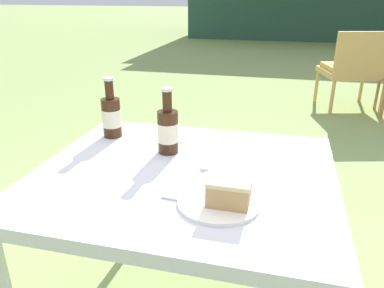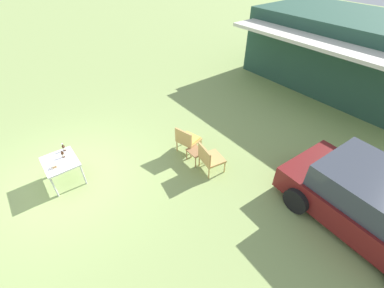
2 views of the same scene
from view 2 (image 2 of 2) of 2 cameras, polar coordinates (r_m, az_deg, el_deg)
name	(u,v)px [view 2 (image 2 of 2)]	position (r m, az deg, el deg)	size (l,w,h in m)	color
ground_plane	(68,180)	(7.59, -25.82, -7.26)	(60.00, 60.00, 0.00)	#8CA35B
cabin_building	(360,55)	(12.61, 33.26, 16.18)	(8.20, 5.40, 2.74)	#284C3D
parked_car	(374,204)	(6.74, 35.42, -10.87)	(3.88, 2.27, 1.32)	maroon
wicker_chair_cushioned	(188,139)	(7.42, -1.00, 1.14)	(0.70, 0.68, 0.84)	tan
wicker_chair_plain	(209,158)	(6.81, 3.87, -3.01)	(0.66, 0.64, 0.84)	tan
garden_side_table	(196,152)	(7.17, 0.82, -1.84)	(0.46, 0.38, 0.38)	#996B42
patio_table	(60,163)	(7.20, -27.19, -3.76)	(0.90, 0.78, 0.69)	silver
cake_on_plate	(54,166)	(7.02, -28.29, -4.37)	(0.21, 0.21, 0.08)	white
cola_bottle_near	(63,155)	(7.19, -26.75, -2.11)	(0.07, 0.07, 0.22)	#381E0F
cola_bottle_far	(64,148)	(7.39, -26.59, -0.81)	(0.07, 0.07, 0.22)	#381E0F
fork	(53,165)	(7.10, -28.49, -4.20)	(0.18, 0.03, 0.01)	silver
loose_bottle_cap	(61,162)	(7.11, -27.02, -3.51)	(0.03, 0.03, 0.01)	silver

